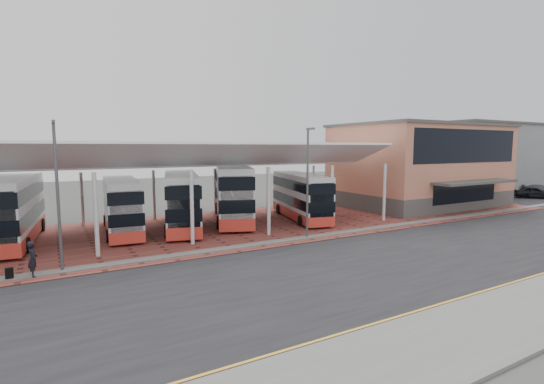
% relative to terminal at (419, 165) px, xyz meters
% --- Properties ---
extents(ground, '(140.00, 140.00, 0.00)m').
position_rel_terminal_xyz_m(ground, '(-23.00, -13.92, -4.66)').
color(ground, '#41433F').
extents(road, '(120.00, 14.00, 0.02)m').
position_rel_terminal_xyz_m(road, '(-23.00, -14.92, -4.65)').
color(road, black).
rests_on(road, ground).
extents(forecourt, '(72.00, 16.00, 0.06)m').
position_rel_terminal_xyz_m(forecourt, '(-21.00, -0.92, -4.63)').
color(forecourt, brown).
rests_on(forecourt, ground).
extents(sidewalk, '(120.00, 4.00, 0.14)m').
position_rel_terminal_xyz_m(sidewalk, '(-23.00, -22.92, -4.59)').
color(sidewalk, slate).
rests_on(sidewalk, ground).
extents(north_kerb, '(120.00, 0.80, 0.14)m').
position_rel_terminal_xyz_m(north_kerb, '(-23.00, -7.72, -4.59)').
color(north_kerb, slate).
rests_on(north_kerb, ground).
extents(yellow_line_near, '(120.00, 0.12, 0.01)m').
position_rel_terminal_xyz_m(yellow_line_near, '(-23.00, -20.92, -4.63)').
color(yellow_line_near, gold).
rests_on(yellow_line_near, road).
extents(yellow_line_far, '(120.00, 0.12, 0.01)m').
position_rel_terminal_xyz_m(yellow_line_far, '(-23.00, -20.62, -4.63)').
color(yellow_line_far, gold).
rests_on(yellow_line_far, road).
extents(canopy, '(37.00, 11.63, 7.07)m').
position_rel_terminal_xyz_m(canopy, '(-29.00, 0.01, 1.14)').
color(canopy, silver).
rests_on(canopy, ground).
extents(terminal, '(18.40, 14.40, 9.25)m').
position_rel_terminal_xyz_m(terminal, '(0.00, 0.00, 0.00)').
color(terminal, '#4D4B48').
rests_on(terminal, ground).
extents(warehouse, '(30.50, 20.50, 10.25)m').
position_rel_terminal_xyz_m(warehouse, '(25.00, 10.08, 0.50)').
color(warehouse, gray).
rests_on(warehouse, ground).
extents(lamp_west, '(0.16, 0.90, 8.07)m').
position_rel_terminal_xyz_m(lamp_west, '(-37.00, -7.65, -0.30)').
color(lamp_west, '#505155').
rests_on(lamp_west, ground).
extents(lamp_east, '(0.16, 0.90, 8.07)m').
position_rel_terminal_xyz_m(lamp_east, '(-21.00, -7.65, -0.30)').
color(lamp_east, '#505155').
rests_on(lamp_east, ground).
extents(bus_1, '(3.74, 11.35, 4.59)m').
position_rel_terminal_xyz_m(bus_1, '(-39.66, 1.20, -2.32)').
color(bus_1, silver).
rests_on(bus_1, forecourt).
extents(bus_2, '(3.22, 10.29, 4.17)m').
position_rel_terminal_xyz_m(bus_2, '(-32.55, 1.06, -2.53)').
color(bus_2, silver).
rests_on(bus_2, forecourt).
extents(bus_3, '(5.25, 11.21, 4.50)m').
position_rel_terminal_xyz_m(bus_3, '(-27.98, 0.41, -2.36)').
color(bus_3, silver).
rests_on(bus_3, forecourt).
extents(bus_4, '(6.89, 12.32, 4.99)m').
position_rel_terminal_xyz_m(bus_4, '(-22.94, 1.43, -2.12)').
color(bus_4, silver).
rests_on(bus_4, forecourt).
extents(bus_5, '(4.67, 10.43, 4.19)m').
position_rel_terminal_xyz_m(bus_5, '(-17.15, -1.00, -2.52)').
color(bus_5, silver).
rests_on(bus_5, forecourt).
extents(pedestrian, '(0.53, 0.73, 1.86)m').
position_rel_terminal_xyz_m(pedestrian, '(-38.31, -7.92, -3.67)').
color(pedestrian, black).
rests_on(pedestrian, forecourt).
extents(suitcase, '(0.35, 0.25, 0.61)m').
position_rel_terminal_xyz_m(suitcase, '(-39.36, -7.92, -4.30)').
color(suitcase, black).
rests_on(suitcase, forecourt).
extents(carpark_car_a, '(4.29, 4.49, 1.51)m').
position_rel_terminal_xyz_m(carpark_car_a, '(17.50, -3.74, -3.82)').
color(carpark_car_a, black).
rests_on(carpark_car_a, carpark_surface).
extents(carpark_car_b, '(4.07, 4.75, 1.31)m').
position_rel_terminal_xyz_m(carpark_car_b, '(22.96, -1.94, -3.93)').
color(carpark_car_b, '#464A4D').
rests_on(carpark_car_b, carpark_surface).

